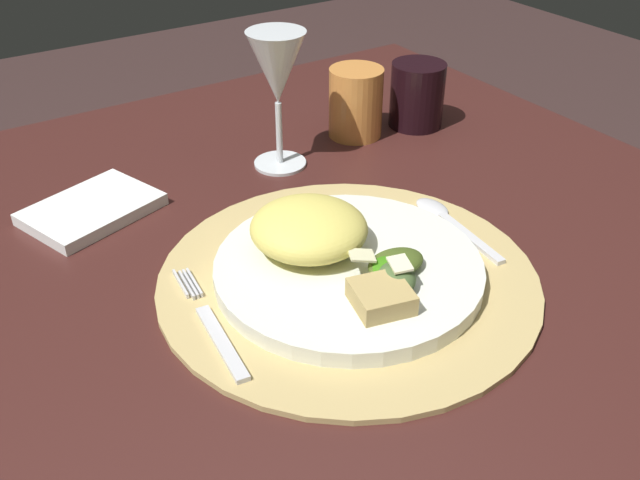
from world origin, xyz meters
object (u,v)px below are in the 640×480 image
(dining_table, at_px, (259,375))
(napkin, at_px, (92,209))
(fork, at_px, (212,325))
(amber_tumbler, at_px, (356,103))
(wine_glass, at_px, (277,73))
(dinner_plate, at_px, (348,269))
(spoon, at_px, (445,217))
(dark_tumbler, at_px, (417,95))

(dining_table, bearing_deg, napkin, 117.66)
(fork, xyz_separation_m, amber_tumbler, (0.34, 0.27, 0.04))
(amber_tumbler, bearing_deg, fork, -142.30)
(dining_table, relative_size, wine_glass, 6.58)
(dining_table, relative_size, dinner_plate, 4.29)
(wine_glass, xyz_separation_m, amber_tumbler, (0.13, 0.02, -0.07))
(spoon, bearing_deg, dining_table, 169.25)
(fork, bearing_deg, spoon, 4.91)
(dining_table, xyz_separation_m, fork, (-0.08, -0.07, 0.15))
(fork, xyz_separation_m, napkin, (-0.02, 0.26, -0.00))
(napkin, bearing_deg, fork, -84.79)
(wine_glass, distance_m, dark_tumbler, 0.23)
(dinner_plate, bearing_deg, napkin, 123.01)
(fork, distance_m, dark_tumbler, 0.50)
(spoon, bearing_deg, wine_glass, 109.63)
(spoon, height_order, wine_glass, wine_glass)
(spoon, distance_m, dark_tumbler, 0.27)
(wine_glass, bearing_deg, dining_table, -127.58)
(dining_table, distance_m, amber_tumbler, 0.39)
(napkin, distance_m, wine_glass, 0.26)
(dinner_plate, xyz_separation_m, dark_tumbler, (0.29, 0.25, 0.03))
(napkin, distance_m, amber_tumbler, 0.37)
(dining_table, bearing_deg, dinner_plate, -45.08)
(dining_table, bearing_deg, fork, -139.00)
(dining_table, height_order, spoon, spoon)
(dinner_plate, bearing_deg, dining_table, 134.92)
(dining_table, bearing_deg, dark_tumbler, 26.79)
(dinner_plate, height_order, wine_glass, wine_glass)
(dining_table, distance_m, wine_glass, 0.35)
(dining_table, distance_m, spoon, 0.27)
(fork, height_order, wine_glass, wine_glass)
(fork, bearing_deg, wine_glass, 48.90)
(napkin, relative_size, wine_glass, 0.81)
(dinner_plate, height_order, amber_tumbler, amber_tumbler)
(napkin, bearing_deg, wine_glass, -2.59)
(amber_tumbler, xyz_separation_m, dark_tumbler, (0.09, -0.02, -0.00))
(dinner_plate, relative_size, fork, 1.52)
(spoon, xyz_separation_m, dark_tumbler, (0.14, 0.22, 0.04))
(dining_table, relative_size, dark_tumbler, 12.59)
(dining_table, height_order, fork, fork)
(fork, distance_m, napkin, 0.26)
(napkin, distance_m, dark_tumbler, 0.46)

